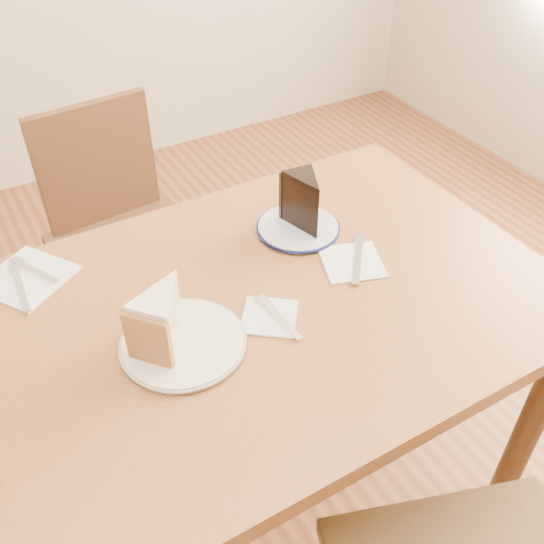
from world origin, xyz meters
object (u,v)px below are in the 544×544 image
Objects in this scene: carrot_cake at (165,316)px; plate_navy at (298,228)px; plate_cream at (183,343)px; chair_far at (125,236)px; table at (258,336)px; chocolate_cake at (307,206)px.

plate_navy is at bearing 73.61° from carrot_cake.
carrot_cake is at bearing -156.01° from plate_navy.
plate_navy is (0.37, 0.20, 0.00)m from plate_cream.
chair_far is at bearing 81.48° from plate_cream.
chair_far is at bearing 129.40° from carrot_cake.
carrot_cake is at bearing -176.66° from table.
carrot_cake reaches higher than chair_far.
plate_navy reaches higher than table.
plate_cream is 0.43m from chocolate_cake.
chair_far is 0.72m from chocolate_cake.
table is 0.25m from carrot_cake.
chocolate_cake is at bearing -40.80° from plate_navy.
plate_cream is (-0.17, -0.03, 0.10)m from table.
table is 10.54× the size of chocolate_cake.
carrot_cake is (-0.39, -0.17, 0.06)m from plate_navy.
table is at bearing 89.71° from chair_far.
plate_cream is 1.95× the size of chocolate_cake.
plate_cream is at bearing 76.29° from chair_far.
plate_navy is 1.56× the size of carrot_cake.
table is 0.74m from chair_far.
chair_far reaches higher than table.
chocolate_cake is (0.38, 0.19, 0.06)m from plate_cream.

